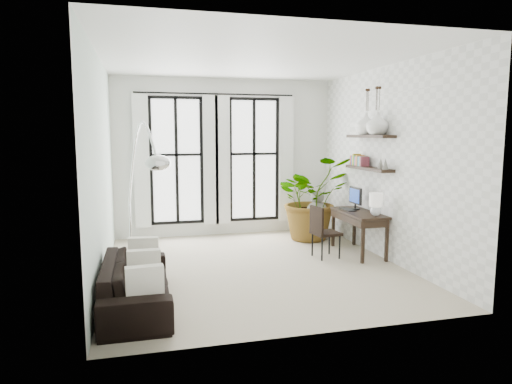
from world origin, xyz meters
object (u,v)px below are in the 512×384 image
object	(u,v)px
sofa	(136,283)
desk	(360,215)
buddha	(317,218)
arc_lamp	(141,157)
plant	(311,198)
desk_chair	(322,229)

from	to	relation	value
sofa	desk	bearing A→B (deg)	-67.55
desk	buddha	size ratio (longest dim) A/B	1.32
desk	arc_lamp	bearing A→B (deg)	-173.35
arc_lamp	plant	bearing A→B (deg)	28.36
desk	desk_chair	size ratio (longest dim) A/B	1.43
plant	arc_lamp	bearing A→B (deg)	-151.64
sofa	plant	bearing A→B (deg)	-49.27
sofa	arc_lamp	bearing A→B (deg)	-4.87
plant	desk	xyz separation A→B (m)	(0.39, -1.33, -0.12)
buddha	sofa	bearing A→B (deg)	-140.30
plant	arc_lamp	world-z (taller)	arc_lamp
desk	arc_lamp	world-z (taller)	arc_lamp
desk	buddha	bearing A→B (deg)	98.93
plant	buddha	distance (m)	0.46
buddha	plant	bearing A→B (deg)	-154.65
desk	desk_chair	xyz separation A→B (m)	(-0.72, -0.03, -0.20)
desk	buddha	world-z (taller)	desk
plant	desk_chair	distance (m)	1.44
buddha	desk_chair	bearing A→B (deg)	-108.87
desk	plant	bearing A→B (deg)	106.18
sofa	plant	world-z (taller)	plant
desk_chair	arc_lamp	world-z (taller)	arc_lamp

